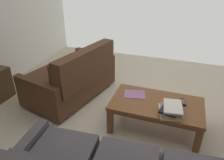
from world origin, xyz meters
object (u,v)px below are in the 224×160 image
at_px(loveseat_near, 74,77).
at_px(tv_remote, 183,102).
at_px(coffee_table, 156,107).
at_px(loose_magazine, 135,94).
at_px(book_stack, 171,110).

bearing_deg(loveseat_near, tv_remote, 171.23).
distance_m(coffee_table, loose_magazine, 0.33).
height_order(coffee_table, tv_remote, tv_remote).
height_order(book_stack, loose_magazine, book_stack).
xyz_separation_m(loveseat_near, loose_magazine, (-1.07, 0.27, 0.05)).
height_order(loveseat_near, tv_remote, loveseat_near).
bearing_deg(coffee_table, loose_magazine, -17.51).
xyz_separation_m(coffee_table, tv_remote, (-0.31, -0.11, 0.07)).
bearing_deg(loose_magazine, coffee_table, -120.43).
distance_m(loveseat_near, tv_remote, 1.71).
bearing_deg(coffee_table, book_stack, 136.00).
bearing_deg(loveseat_near, loose_magazine, 165.86).
xyz_separation_m(coffee_table, loose_magazine, (0.31, -0.10, 0.07)).
height_order(coffee_table, book_stack, book_stack).
height_order(loveseat_near, coffee_table, loveseat_near).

